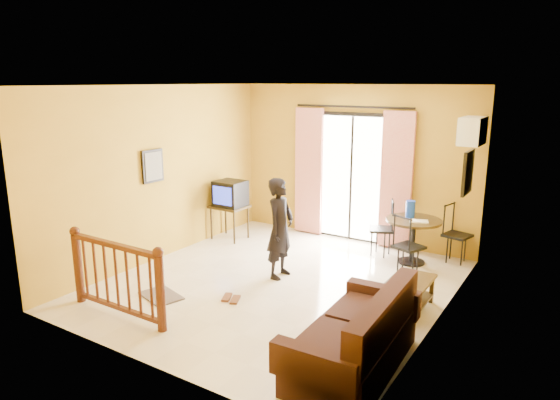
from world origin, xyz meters
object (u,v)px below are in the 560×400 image
Objects in this scene: television at (230,193)px; standing_person at (280,228)px; dining_table at (413,229)px; coffee_table at (408,291)px; sofa at (358,340)px.

television is 0.34× the size of standing_person.
coffee_table is at bearing -73.74° from dining_table.
dining_table is 1.80m from coffee_table.
coffee_table is at bearing -17.21° from television.
standing_person is at bearing -31.18° from television.
coffee_table is 2.04m from standing_person.
television is at bearing 55.65° from standing_person.
sofa is at bearing -36.27° from television.
sofa is at bearing -81.29° from dining_table.
coffee_table is at bearing 88.01° from sofa.
dining_table is 0.58× the size of standing_person.
sofa reaches higher than coffee_table.
standing_person is (-1.99, 1.67, 0.43)m from sofa.
dining_table is 0.48× the size of sofa.
standing_person is at bearing 177.25° from coffee_table.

